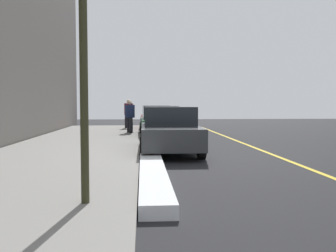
% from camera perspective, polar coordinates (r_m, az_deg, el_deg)
% --- Properties ---
extents(ground_plane, '(56.00, 56.00, 0.00)m').
position_cam_1_polar(ground_plane, '(11.76, 0.55, -4.46)').
color(ground_plane, black).
extents(sidewalk, '(28.00, 4.60, 0.15)m').
position_cam_1_polar(sidewalk, '(11.95, -15.47, -4.10)').
color(sidewalk, gray).
rests_on(sidewalk, ground).
extents(lane_stripe_centre, '(28.00, 0.14, 0.01)m').
position_cam_1_polar(lane_stripe_centre, '(12.43, 15.47, -4.14)').
color(lane_stripe_centre, gold).
rests_on(lane_stripe_centre, ground).
extents(snow_bank_curb, '(5.54, 0.56, 0.22)m').
position_cam_1_polar(snow_bank_curb, '(7.92, -2.33, -7.49)').
color(snow_bank_curb, white).
rests_on(snow_bank_curb, ground).
extents(parked_car_red, '(4.32, 1.92, 1.51)m').
position_cam_1_polar(parked_car_red, '(23.14, -1.89, 1.27)').
color(parked_car_red, black).
rests_on(parked_car_red, ground).
extents(parked_car_green, '(4.61, 1.98, 1.51)m').
position_cam_1_polar(parked_car_green, '(17.81, -1.22, 0.65)').
color(parked_car_green, black).
rests_on(parked_car_green, ground).
extents(parked_car_charcoal, '(4.23, 1.92, 1.51)m').
position_cam_1_polar(parked_car_charcoal, '(12.16, 0.23, -0.62)').
color(parked_car_charcoal, black).
rests_on(parked_car_charcoal, ground).
extents(pedestrian_navy_coat, '(0.51, 0.51, 1.63)m').
position_cam_1_polar(pedestrian_navy_coat, '(19.02, -5.86, 1.58)').
color(pedestrian_navy_coat, black).
rests_on(pedestrian_navy_coat, sidewalk).
extents(pedestrian_burgundy_coat, '(0.55, 0.51, 1.72)m').
position_cam_1_polar(pedestrian_burgundy_coat, '(22.78, -6.03, 2.00)').
color(pedestrian_burgundy_coat, black).
rests_on(pedestrian_burgundy_coat, sidewalk).
extents(rolling_suitcase, '(0.34, 0.22, 0.86)m').
position_cam_1_polar(rolling_suitcase, '(19.49, -5.71, -0.18)').
color(rolling_suitcase, '#191E38').
rests_on(rolling_suitcase, sidewalk).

